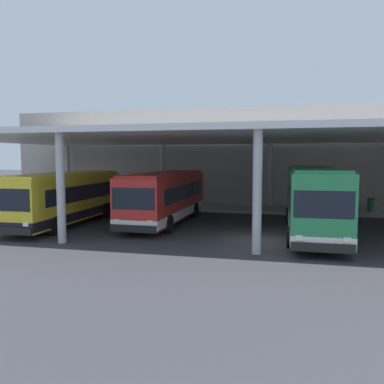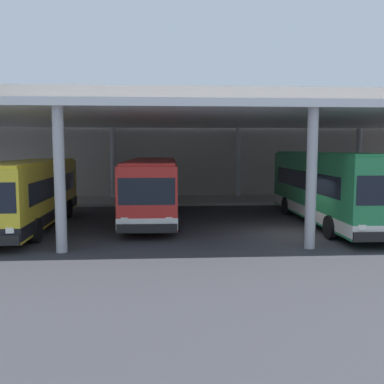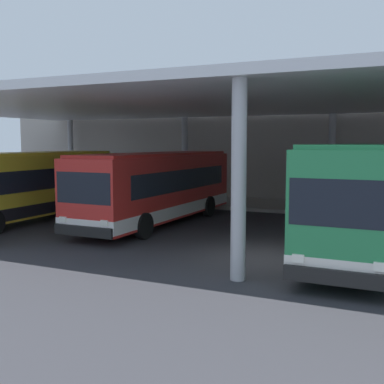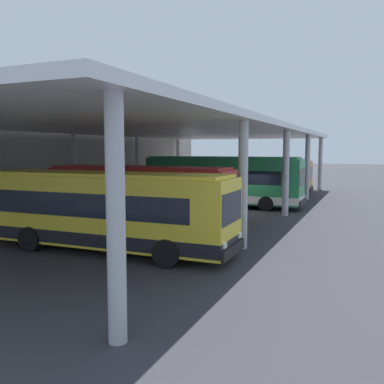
% 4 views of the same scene
% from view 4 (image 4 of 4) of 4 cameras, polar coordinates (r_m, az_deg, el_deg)
% --- Properties ---
extents(ground_plane, '(200.00, 200.00, 0.00)m').
position_cam_4_polar(ground_plane, '(27.01, 7.34, -2.90)').
color(ground_plane, '#333338').
extents(platform_kerb, '(42.00, 4.50, 0.18)m').
position_cam_4_polar(platform_kerb, '(32.22, -13.18, -1.43)').
color(platform_kerb, '#A39E93').
rests_on(platform_kerb, ground).
extents(station_building_facade, '(48.00, 1.60, 8.40)m').
position_cam_4_polar(station_building_facade, '(34.01, -17.77, 5.76)').
color(station_building_facade, '#ADA399').
rests_on(station_building_facade, ground).
extents(canopy_shelter, '(40.00, 17.00, 5.55)m').
position_cam_4_polar(canopy_shelter, '(28.72, -3.24, 8.24)').
color(canopy_shelter, silver).
rests_on(canopy_shelter, ground).
extents(bus_nearest_bay, '(2.83, 10.56, 3.17)m').
position_cam_4_polar(bus_nearest_bay, '(16.98, -11.56, -2.49)').
color(bus_nearest_bay, yellow).
rests_on(bus_nearest_bay, ground).
extents(bus_second_bay, '(2.83, 10.57, 3.17)m').
position_cam_4_polar(bus_second_bay, '(22.84, -7.24, -0.30)').
color(bus_second_bay, red).
rests_on(bus_second_bay, ground).
extents(bus_middle_bay, '(2.75, 11.34, 3.57)m').
position_cam_4_polar(bus_middle_bay, '(30.04, 4.20, 1.55)').
color(bus_middle_bay, '#28844C').
rests_on(bus_middle_bay, ground).
extents(bus_far_bay, '(2.92, 10.59, 3.17)m').
position_cam_4_polar(bus_far_bay, '(39.37, 8.40, 2.24)').
color(bus_far_bay, orange).
rests_on(bus_far_bay, ground).
extents(bench_waiting, '(1.80, 0.45, 0.92)m').
position_cam_4_polar(bench_waiting, '(41.73, -4.06, 1.12)').
color(bench_waiting, brown).
rests_on(bench_waiting, platform_kerb).
extents(trash_bin, '(0.52, 0.52, 0.98)m').
position_cam_4_polar(trash_bin, '(38.10, -6.17, 0.67)').
color(trash_bin, '#236638').
rests_on(trash_bin, platform_kerb).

